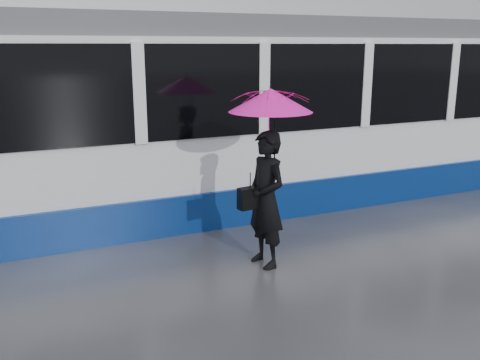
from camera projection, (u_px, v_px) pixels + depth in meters
name	position (u px, v px, depth m)	size (l,w,h in m)	color
ground	(243.00, 258.00, 7.45)	(90.00, 90.00, 0.00)	#2E2D33
rails	(184.00, 209.00, 9.64)	(34.00, 1.51, 0.02)	#3F3D38
tram	(25.00, 128.00, 8.21)	(26.00, 2.56, 3.35)	white
woman	(266.00, 200.00, 7.00)	(0.66, 0.44, 1.82)	black
umbrella	(270.00, 117.00, 6.76)	(1.20, 1.20, 1.23)	#EB1390
handbag	(250.00, 198.00, 6.92)	(0.34, 0.18, 0.46)	black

